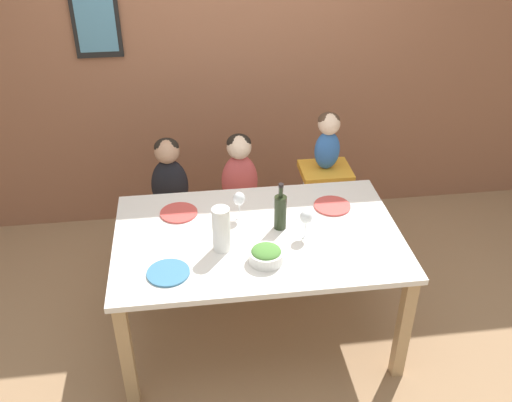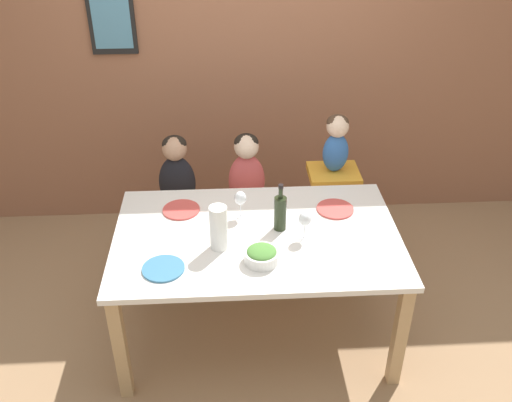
% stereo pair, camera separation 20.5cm
% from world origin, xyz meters
% --- Properties ---
extents(ground_plane, '(14.00, 14.00, 0.00)m').
position_xyz_m(ground_plane, '(0.00, 0.00, 0.00)').
color(ground_plane, '#9E7A56').
extents(wall_back, '(10.00, 0.09, 2.70)m').
position_xyz_m(wall_back, '(-0.00, 1.47, 1.35)').
color(wall_back, '#8E5B42').
rests_on(wall_back, ground_plane).
extents(dining_table, '(1.68, 1.06, 0.77)m').
position_xyz_m(dining_table, '(0.00, 0.00, 0.68)').
color(dining_table, white).
rests_on(dining_table, ground_plane).
extents(chair_far_left, '(0.42, 0.36, 0.48)m').
position_xyz_m(chair_far_left, '(-0.52, 0.77, 0.40)').
color(chair_far_left, silver).
rests_on(chair_far_left, ground_plane).
extents(chair_far_center, '(0.42, 0.36, 0.48)m').
position_xyz_m(chair_far_center, '(-0.03, 0.77, 0.40)').
color(chair_far_center, silver).
rests_on(chair_far_center, ground_plane).
extents(chair_right_highchair, '(0.36, 0.31, 0.74)m').
position_xyz_m(chair_right_highchair, '(0.60, 0.77, 0.57)').
color(chair_right_highchair, silver).
rests_on(chair_right_highchair, ground_plane).
extents(person_child_left, '(0.26, 0.18, 0.56)m').
position_xyz_m(person_child_left, '(-0.52, 0.77, 0.77)').
color(person_child_left, black).
rests_on(person_child_left, chair_far_left).
extents(person_child_center, '(0.26, 0.18, 0.56)m').
position_xyz_m(person_child_center, '(-0.03, 0.77, 0.77)').
color(person_child_center, '#C64C4C').
rests_on(person_child_center, chair_far_center).
extents(person_baby_right, '(0.18, 0.16, 0.42)m').
position_xyz_m(person_baby_right, '(0.60, 0.77, 0.99)').
color(person_baby_right, '#3366B2').
rests_on(person_baby_right, chair_right_highchair).
extents(wine_bottle, '(0.07, 0.07, 0.30)m').
position_xyz_m(wine_bottle, '(0.14, 0.05, 0.88)').
color(wine_bottle, '#232D19').
rests_on(wine_bottle, dining_table).
extents(paper_towel_roll, '(0.10, 0.10, 0.27)m').
position_xyz_m(paper_towel_roll, '(-0.22, -0.11, 0.90)').
color(paper_towel_roll, white).
rests_on(paper_towel_roll, dining_table).
extents(wine_glass_near, '(0.07, 0.07, 0.18)m').
position_xyz_m(wine_glass_near, '(0.27, -0.06, 0.90)').
color(wine_glass_near, white).
rests_on(wine_glass_near, dining_table).
extents(wine_glass_far, '(0.07, 0.07, 0.18)m').
position_xyz_m(wine_glass_far, '(-0.09, 0.19, 0.90)').
color(wine_glass_far, white).
rests_on(wine_glass_far, dining_table).
extents(salad_bowl_large, '(0.19, 0.19, 0.09)m').
position_xyz_m(salad_bowl_large, '(0.01, -0.26, 0.81)').
color(salad_bowl_large, white).
rests_on(salad_bowl_large, dining_table).
extents(dinner_plate_front_left, '(0.23, 0.23, 0.01)m').
position_xyz_m(dinner_plate_front_left, '(-0.52, -0.30, 0.77)').
color(dinner_plate_front_left, teal).
rests_on(dinner_plate_front_left, dining_table).
extents(dinner_plate_back_left, '(0.23, 0.23, 0.01)m').
position_xyz_m(dinner_plate_back_left, '(-0.46, 0.28, 0.77)').
color(dinner_plate_back_left, '#D14C47').
rests_on(dinner_plate_back_left, dining_table).
extents(dinner_plate_back_right, '(0.23, 0.23, 0.01)m').
position_xyz_m(dinner_plate_back_right, '(0.51, 0.23, 0.77)').
color(dinner_plate_back_right, '#D14C47').
rests_on(dinner_plate_back_right, dining_table).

